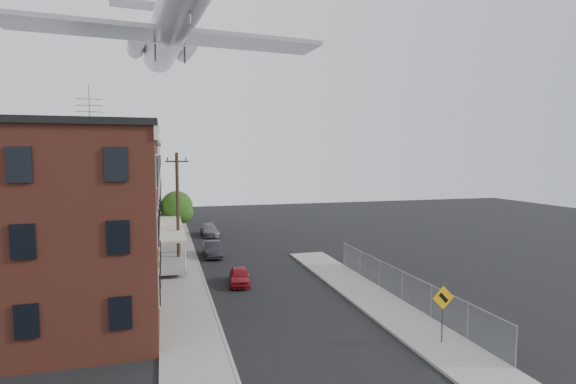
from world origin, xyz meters
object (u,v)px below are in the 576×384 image
at_px(car_near, 239,276).
at_px(utility_pole, 178,207).
at_px(car_far, 209,230).
at_px(airplane, 170,29).
at_px(car_mid, 212,249).
at_px(warning_sign, 443,305).
at_px(street_tree, 178,208).

bearing_deg(car_near, utility_pole, 127.09).
xyz_separation_m(car_far, airplane, (-3.89, -6.16, 19.61)).
bearing_deg(car_mid, airplane, 124.53).
relative_size(car_near, car_far, 0.80).
bearing_deg(car_mid, warning_sign, -69.70).
height_order(car_near, car_mid, car_mid).
distance_m(car_near, car_mid, 9.03).
xyz_separation_m(car_mid, airplane, (-3.09, 4.34, 19.57)).
bearing_deg(airplane, car_near, -73.44).
xyz_separation_m(street_tree, car_mid, (2.60, -7.66, -2.80)).
bearing_deg(car_far, warning_sign, -78.32).
distance_m(street_tree, airplane, 17.11).
distance_m(utility_pole, street_tree, 10.00).
height_order(utility_pole, car_mid, utility_pole).
relative_size(car_near, airplane, 0.11).
distance_m(utility_pole, car_near, 8.75).
relative_size(warning_sign, street_tree, 0.54).
bearing_deg(car_near, warning_sign, -51.31).
bearing_deg(utility_pole, warning_sign, -59.52).
relative_size(street_tree, car_near, 1.53).
relative_size(warning_sign, airplane, 0.09).
relative_size(warning_sign, car_near, 0.83).
distance_m(car_near, airplane, 24.08).
height_order(car_near, airplane, airplane).
xyz_separation_m(warning_sign, car_near, (-7.40, 12.29, -1.31)).
distance_m(car_near, car_far, 19.49).
distance_m(utility_pole, car_mid, 5.46).
bearing_deg(car_mid, street_tree, 107.81).
bearing_deg(warning_sign, car_mid, 111.23).
relative_size(warning_sign, car_far, 0.66).
distance_m(warning_sign, street_tree, 30.96).
xyz_separation_m(car_mid, car_far, (0.79, 10.50, -0.04)).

